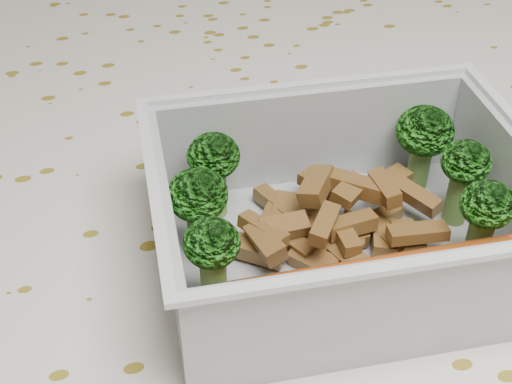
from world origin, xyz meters
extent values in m
cube|color=brown|center=(0.00, 0.00, 0.73)|extent=(1.40, 0.90, 0.04)
cube|color=silver|center=(0.00, 0.00, 0.75)|extent=(1.46, 0.96, 0.01)
cube|color=silver|center=(0.00, 0.48, 0.66)|extent=(1.46, 0.01, 0.18)
cube|color=silver|center=(0.04, -0.04, 0.76)|extent=(0.19, 0.15, 0.00)
cube|color=silver|center=(0.04, 0.03, 0.79)|extent=(0.18, 0.01, 0.06)
cube|color=silver|center=(0.04, -0.10, 0.79)|extent=(0.18, 0.01, 0.06)
cube|color=silver|center=(0.13, -0.04, 0.79)|extent=(0.01, 0.13, 0.06)
cube|color=silver|center=(-0.05, -0.03, 0.79)|extent=(0.01, 0.13, 0.06)
cube|color=silver|center=(0.04, 0.03, 0.82)|extent=(0.19, 0.02, 0.00)
cube|color=silver|center=(0.04, -0.11, 0.82)|extent=(0.19, 0.02, 0.00)
cube|color=silver|center=(-0.05, -0.03, 0.82)|extent=(0.01, 0.14, 0.00)
cylinder|color=#608C3F|center=(-0.02, 0.01, 0.77)|extent=(0.01, 0.01, 0.03)
ellipsoid|color=#2E9124|center=(-0.02, 0.01, 0.80)|extent=(0.03, 0.03, 0.02)
cylinder|color=#608C3F|center=(0.10, 0.01, 0.77)|extent=(0.01, 0.01, 0.03)
ellipsoid|color=#2E9124|center=(0.10, 0.01, 0.80)|extent=(0.03, 0.03, 0.03)
cylinder|color=#608C3F|center=(-0.03, -0.02, 0.77)|extent=(0.01, 0.01, 0.03)
ellipsoid|color=#2E9124|center=(-0.03, -0.02, 0.80)|extent=(0.03, 0.03, 0.03)
cylinder|color=#608C3F|center=(0.11, -0.03, 0.78)|extent=(0.01, 0.01, 0.03)
ellipsoid|color=#2E9124|center=(0.11, -0.03, 0.80)|extent=(0.03, 0.03, 0.02)
cylinder|color=#608C3F|center=(-0.03, -0.06, 0.78)|extent=(0.01, 0.01, 0.03)
ellipsoid|color=#2E9124|center=(-0.03, -0.06, 0.80)|extent=(0.03, 0.03, 0.02)
cylinder|color=#608C3F|center=(0.10, -0.06, 0.78)|extent=(0.01, 0.01, 0.03)
ellipsoid|color=#2E9124|center=(0.10, -0.06, 0.80)|extent=(0.03, 0.03, 0.02)
cube|color=brown|center=(0.02, -0.05, 0.77)|extent=(0.03, 0.03, 0.01)
cube|color=brown|center=(0.05, -0.02, 0.78)|extent=(0.02, 0.02, 0.01)
cube|color=brown|center=(0.02, 0.00, 0.77)|extent=(0.02, 0.03, 0.01)
cube|color=brown|center=(0.02, -0.01, 0.77)|extent=(0.02, 0.03, 0.01)
cube|color=brown|center=(0.01, -0.03, 0.77)|extent=(0.02, 0.03, 0.01)
cube|color=brown|center=(0.04, -0.04, 0.78)|extent=(0.03, 0.01, 0.01)
cube|color=brown|center=(0.09, -0.02, 0.78)|extent=(0.02, 0.03, 0.01)
cube|color=brown|center=(0.03, -0.04, 0.79)|extent=(0.02, 0.03, 0.01)
cube|color=brown|center=(0.04, -0.04, 0.78)|extent=(0.01, 0.02, 0.01)
cube|color=brown|center=(0.07, -0.05, 0.78)|extent=(0.03, 0.02, 0.01)
cube|color=brown|center=(0.00, -0.03, 0.77)|extent=(0.03, 0.03, 0.01)
cube|color=brown|center=(0.04, -0.04, 0.77)|extent=(0.03, 0.01, 0.01)
cube|color=brown|center=(0.03, -0.04, 0.77)|extent=(0.03, 0.02, 0.01)
cube|color=brown|center=(0.08, -0.01, 0.78)|extent=(0.03, 0.02, 0.01)
cube|color=brown|center=(0.03, -0.01, 0.79)|extent=(0.03, 0.03, 0.01)
cube|color=brown|center=(0.01, -0.02, 0.77)|extent=(0.03, 0.02, 0.01)
cube|color=brown|center=(0.05, -0.03, 0.77)|extent=(0.02, 0.03, 0.01)
cube|color=brown|center=(0.04, -0.05, 0.77)|extent=(0.02, 0.03, 0.01)
cube|color=brown|center=(0.01, -0.01, 0.77)|extent=(0.02, 0.03, 0.01)
cube|color=brown|center=(0.07, -0.04, 0.77)|extent=(0.01, 0.02, 0.01)
cube|color=brown|center=(0.00, -0.03, 0.78)|extent=(0.02, 0.03, 0.01)
cube|color=brown|center=(0.00, -0.04, 0.78)|extent=(0.02, 0.03, 0.01)
cube|color=brown|center=(0.07, -0.02, 0.79)|extent=(0.01, 0.02, 0.01)
cube|color=brown|center=(0.07, -0.02, 0.77)|extent=(0.03, 0.02, 0.01)
cube|color=brown|center=(0.01, -0.03, 0.78)|extent=(0.02, 0.01, 0.01)
cube|color=brown|center=(0.03, -0.02, 0.77)|extent=(0.02, 0.03, 0.01)
cube|color=brown|center=(0.03, -0.01, 0.77)|extent=(0.03, 0.02, 0.01)
cube|color=brown|center=(0.04, 0.00, 0.77)|extent=(0.02, 0.03, 0.01)
cube|color=brown|center=(0.06, -0.02, 0.78)|extent=(0.03, 0.03, 0.01)
cube|color=brown|center=(0.06, -0.04, 0.77)|extent=(0.02, 0.03, 0.01)
cube|color=brown|center=(0.07, -0.04, 0.77)|extent=(0.03, 0.02, 0.01)
cylinder|color=#B74C16|center=(0.04, -0.08, 0.78)|extent=(0.14, 0.03, 0.03)
sphere|color=#B74C16|center=(0.11, -0.08, 0.78)|extent=(0.03, 0.03, 0.03)
sphere|color=#B74C16|center=(-0.03, -0.08, 0.78)|extent=(0.03, 0.03, 0.03)
camera|label=1|loc=(-0.07, -0.29, 1.02)|focal=50.00mm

